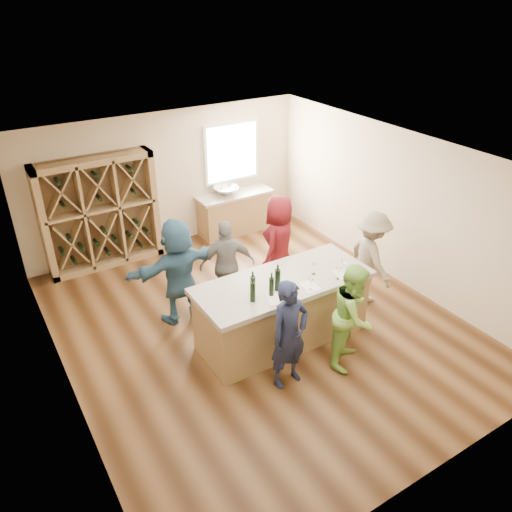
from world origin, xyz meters
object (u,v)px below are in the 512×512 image
wine_bottle_c (253,286)px  wine_bottle_e (278,280)px  wine_bottle_b (253,292)px  person_server (371,257)px  wine_rack (100,213)px  person_far_right (279,243)px  person_near_left (289,335)px  person_far_mid (227,265)px  tasting_counter_base (282,312)px  person_far_left (179,271)px  wine_bottle_d (271,287)px  sink (226,191)px  person_near_right (353,315)px

wine_bottle_c → wine_bottle_e: size_ratio=0.88×
wine_bottle_b → person_server: (2.60, 0.37, -0.40)m
wine_rack → wine_bottle_e: bearing=-70.6°
person_far_right → person_server: bearing=98.6°
wine_bottle_e → person_near_left: bearing=-110.5°
person_far_mid → wine_rack: bearing=-41.7°
tasting_counter_base → person_server: person_server is taller
person_server → person_far_left: person_far_left is taller
tasting_counter_base → wine_bottle_d: 0.85m
person_server → sink: bearing=23.2°
person_far_left → sink: bearing=-136.7°
sink → wine_bottle_e: 4.13m
tasting_counter_base → person_far_right: (0.83, 1.34, 0.38)m
person_far_mid → person_far_right: size_ratio=0.90×
person_server → person_near_right: bearing=139.1°
wine_bottle_d → wine_bottle_e: size_ratio=0.85×
wine_bottle_d → person_near_left: (-0.10, -0.60, -0.40)m
wine_bottle_d → person_far_left: size_ratio=0.16×
person_far_right → tasting_counter_base: bearing=24.7°
tasting_counter_base → wine_bottle_e: size_ratio=7.76×
person_server → person_far_mid: size_ratio=1.04×
wine_rack → person_far_mid: 2.89m
wine_bottle_b → wine_bottle_e: (0.45, 0.06, 0.02)m
sink → person_near_right: 4.73m
sink → wine_bottle_c: (-1.67, -3.83, 0.22)m
wine_bottle_d → wine_bottle_b: bearing=177.6°
person_far_mid → person_far_left: (-0.84, 0.09, 0.10)m
wine_rack → wine_bottle_c: bearing=-75.2°
wine_bottle_b → wine_rack: bearing=103.2°
tasting_counter_base → wine_bottle_e: (-0.23, -0.17, 0.75)m
wine_bottle_e → person_near_right: size_ratio=0.21×
sink → person_server: 3.70m
wine_bottle_b → person_near_left: (0.20, -0.62, -0.41)m
sink → wine_bottle_e: size_ratio=1.62×
person_server → person_far_left: bearing=78.0°
tasting_counter_base → person_far_left: person_far_left is taller
wine_bottle_b → wine_bottle_c: bearing=57.7°
wine_bottle_e → person_far_left: bearing=119.8°
wine_bottle_b → person_far_mid: (0.41, 1.50, -0.43)m
wine_bottle_e → person_server: (2.15, 0.31, -0.41)m
wine_bottle_e → person_near_right: person_near_right is taller
wine_bottle_e → person_far_mid: (-0.04, 1.45, -0.45)m
tasting_counter_base → wine_bottle_b: wine_bottle_b is taller
person_near_right → person_server: 1.75m
wine_rack → person_server: 5.11m
wine_bottle_d → person_server: bearing=9.5°
person_far_left → person_server: bearing=153.9°
wine_bottle_c → wine_bottle_d: bearing=-34.5°
person_server → person_far_left: (-3.03, 1.22, 0.07)m
wine_bottle_c → person_far_left: person_far_left is taller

